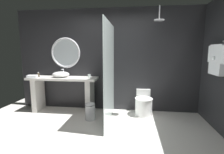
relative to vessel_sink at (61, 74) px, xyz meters
name	(u,v)px	position (x,y,z in m)	size (l,w,h in m)	color
ground_plane	(90,148)	(1.15, -1.57, -0.96)	(5.76, 5.76, 0.00)	silver
back_wall_panel	(108,60)	(1.15, 0.33, 0.34)	(4.80, 0.10, 2.60)	#232326
vanity_counter	(63,89)	(0.05, 0.00, -0.39)	(1.76, 0.53, 0.89)	silver
vessel_sink	(61,74)	(0.00, 0.00, 0.00)	(0.44, 0.36, 0.20)	white
tumbler_cup	(89,76)	(0.72, 0.04, -0.03)	(0.07, 0.07, 0.08)	silver
soap_dispenser	(38,75)	(-0.59, -0.04, -0.02)	(0.06, 0.06, 0.12)	#3D3323
round_wall_mirror	(66,53)	(0.05, 0.25, 0.54)	(0.79, 0.06, 0.79)	silver
shower_glass_panel	(109,73)	(1.31, -0.45, 0.11)	(0.02, 1.46, 2.14)	silver
rain_shower_head	(159,19)	(2.34, -0.16, 1.26)	(0.22, 0.22, 0.31)	silver
hanging_bathrobe	(218,58)	(3.36, -0.66, 0.46)	(0.20, 0.63, 0.63)	silver
toilet	(143,104)	(2.08, 0.05, -0.70)	(0.43, 0.61, 0.58)	white
waste_bin	(90,111)	(0.87, -0.46, -0.76)	(0.23, 0.23, 0.40)	silver
folded_hand_towel	(32,76)	(-0.67, -0.16, -0.04)	(0.22, 0.18, 0.06)	white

